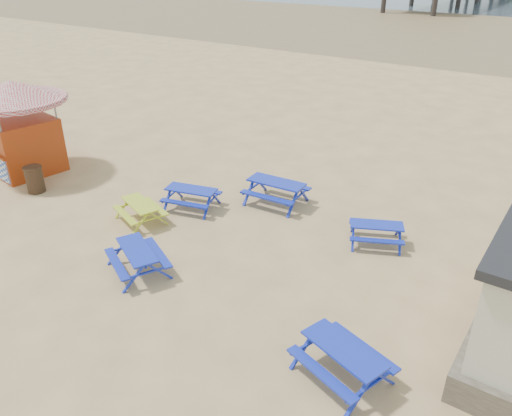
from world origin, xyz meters
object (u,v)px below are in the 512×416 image
Objects in this scene: picnic_table_blue_b at (276,192)px; ice_cream_kiosk at (16,116)px; litter_bin at (35,179)px; picnic_table_blue_a at (192,198)px; picnic_table_yellow at (141,212)px.

ice_cream_kiosk is at bearing -165.71° from picnic_table_blue_b.
picnic_table_blue_b is at bearing 25.82° from ice_cream_kiosk.
picnic_table_blue_a is at bearing 22.46° from litter_bin.
ice_cream_kiosk is at bearing 154.51° from litter_bin.
ice_cream_kiosk is at bearing -163.67° from picnic_table_yellow.
litter_bin is (-7.84, -4.32, 0.08)m from picnic_table_blue_b.
picnic_table_blue_a is at bearing -142.17° from picnic_table_blue_b.
litter_bin is (-4.91, -0.61, 0.17)m from picnic_table_yellow.
picnic_table_blue_b is 8.95m from litter_bin.
ice_cream_kiosk reaches higher than picnic_table_blue_b.
picnic_table_blue_b is at bearing 28.83° from litter_bin.
picnic_table_blue_a is 0.45× the size of ice_cream_kiosk.
picnic_table_yellow is 4.95m from litter_bin.
picnic_table_yellow is 7.29m from ice_cream_kiosk.
litter_bin is (-5.63, -2.33, 0.14)m from picnic_table_blue_a.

